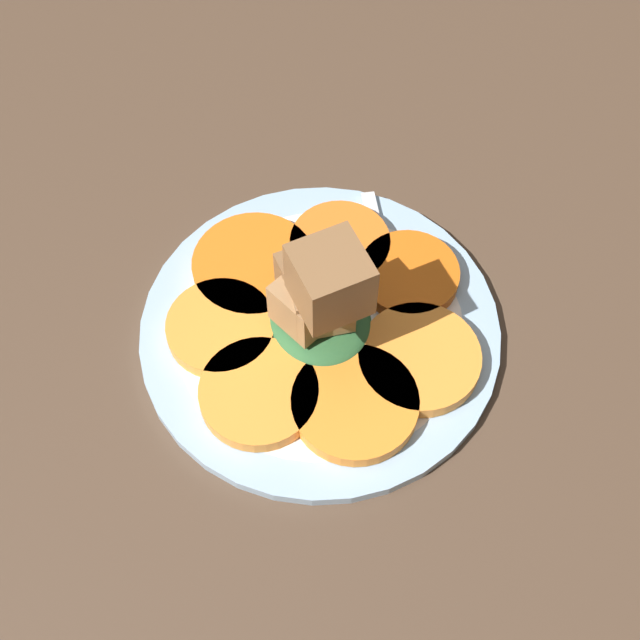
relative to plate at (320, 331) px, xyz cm
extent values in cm
cube|color=#4C3828|center=(0.00, 0.00, -1.52)|extent=(120.00, 120.00, 2.00)
cylinder|color=#99B7D1|center=(0.00, 0.00, -0.02)|extent=(27.36, 27.36, 1.00)
cylinder|color=white|center=(0.00, 0.00, 0.03)|extent=(21.89, 21.89, 1.00)
cylinder|color=orange|center=(-4.02, 6.16, 1.20)|extent=(8.64, 8.64, 1.25)
cylinder|color=orange|center=(-7.18, 0.21, 1.20)|extent=(9.15, 9.15, 1.25)
cylinder|color=orange|center=(-5.42, -5.76, 1.20)|extent=(9.04, 9.04, 1.25)
cylinder|color=#D66115|center=(1.66, -7.96, 1.20)|extent=(7.82, 7.82, 1.25)
cylinder|color=orange|center=(6.22, -3.99, 1.20)|extent=(7.96, 7.96, 1.25)
cylinder|color=orange|center=(6.65, 3.06, 1.20)|extent=(9.61, 9.61, 1.25)
cylinder|color=orange|center=(2.15, 7.13, 1.20)|extent=(8.16, 8.16, 1.25)
ellipsoid|color=#2D6033|center=(0.00, 0.00, 1.62)|extent=(8.42, 7.58, 2.08)
cube|color=brown|center=(0.93, -0.11, 4.95)|extent=(4.86, 4.86, 4.58)
cube|color=#9E754C|center=(-0.19, 1.14, 4.60)|extent=(5.14, 5.14, 3.88)
cube|color=#9E754C|center=(-0.05, 0.31, 4.83)|extent=(4.87, 4.87, 4.34)
cube|color=brown|center=(-1.93, 0.11, 9.69)|extent=(5.05, 5.05, 4.69)
cube|color=#9E754C|center=(-0.02, -0.04, 7.88)|extent=(4.24, 4.24, 3.48)
cube|color=silver|center=(4.48, -6.84, 0.78)|extent=(12.46, 3.63, 0.40)
cube|color=silver|center=(-2.38, -5.41, 0.78)|extent=(1.96, 2.57, 0.40)
cube|color=silver|center=(-5.74, -5.73, 0.78)|extent=(4.88, 1.31, 0.40)
cube|color=silver|center=(-5.60, -5.08, 0.78)|extent=(4.88, 1.31, 0.40)
cube|color=silver|center=(-5.47, -4.42, 0.78)|extent=(4.88, 1.31, 0.40)
cube|color=silver|center=(-5.33, -3.77, 0.78)|extent=(4.88, 1.31, 0.40)
camera|label=1|loc=(-32.33, 11.94, 58.42)|focal=50.00mm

